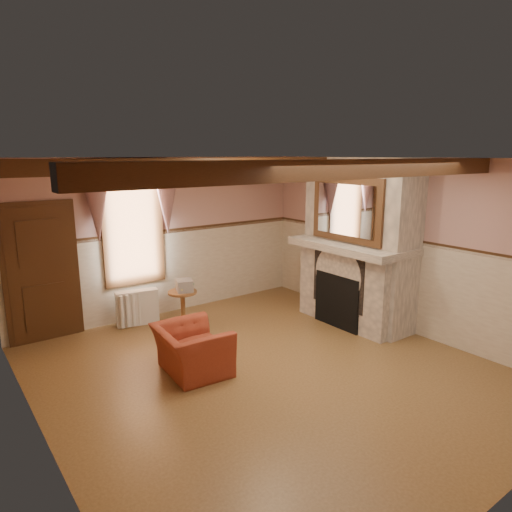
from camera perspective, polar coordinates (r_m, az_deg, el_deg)
floor at (r=6.31m, az=1.52°, el=-14.23°), size 5.50×6.00×0.01m
ceiling at (r=5.63m, az=1.69°, el=12.11°), size 5.50×6.00×0.01m
wall_back at (r=8.33m, az=-11.30°, el=2.35°), size 5.50×0.02×2.80m
wall_left at (r=4.71m, az=-25.91°, el=-6.64°), size 0.02×6.00×2.80m
wall_right at (r=7.78m, az=17.72°, el=1.29°), size 0.02×6.00×2.80m
wainscot at (r=6.01m, az=1.56°, el=-7.84°), size 5.50×6.00×1.50m
chair_rail at (r=5.79m, az=1.60°, el=-0.87°), size 5.50×6.00×0.08m
firebox at (r=7.82m, az=10.43°, el=-5.47°), size 0.20×0.95×0.90m
armchair at (r=6.23m, az=-8.02°, el=-11.53°), size 0.92×1.04×0.63m
side_table at (r=8.03m, az=-9.11°, el=-6.23°), size 0.64×0.64×0.55m
book_stack at (r=7.93m, az=-8.96°, el=-3.64°), size 0.35×0.38×0.20m
radiator at (r=8.06m, az=-14.61°, el=-6.25°), size 0.72×0.32×0.60m
bowl at (r=7.72m, az=12.21°, el=1.96°), size 0.31×0.31×0.08m
mantel_clock at (r=8.22m, az=8.24°, el=3.19°), size 0.14×0.24×0.20m
oil_lamp at (r=8.11m, az=8.98°, el=3.32°), size 0.11×0.11×0.28m
candle_red at (r=7.36m, az=15.46°, el=1.60°), size 0.06×0.06×0.16m
jar_yellow at (r=7.53m, az=13.86°, el=1.78°), size 0.06×0.06×0.12m
fireplace at (r=7.89m, az=12.81°, el=1.72°), size 0.85×2.00×2.80m
mantel at (r=7.77m, az=11.93°, el=1.29°), size 1.05×2.05×0.12m
overmantel_mirror at (r=7.53m, az=11.20°, el=5.68°), size 0.06×1.44×1.04m
door at (r=7.70m, az=-25.21°, el=-2.12°), size 1.10×0.10×2.10m
window at (r=8.02m, az=-15.15°, el=3.59°), size 1.06×0.08×2.02m
window_drapes at (r=7.87m, az=-15.16°, el=7.82°), size 1.30×0.14×1.40m
ceiling_beam_front at (r=4.75m, az=10.85°, el=10.59°), size 5.50×0.18×0.20m
ceiling_beam_back at (r=6.62m, az=-4.90°, el=11.28°), size 5.50×0.18×0.20m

